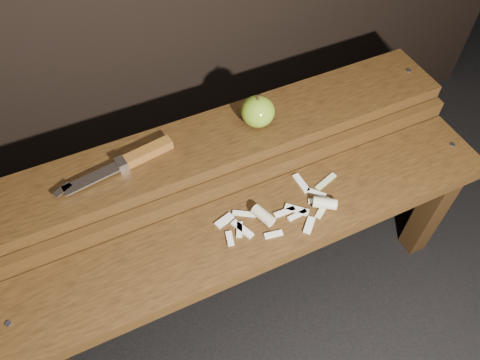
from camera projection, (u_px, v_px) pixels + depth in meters
name	position (u px, v px, depth m)	size (l,w,h in m)	color
ground	(248.00, 283.00, 1.43)	(60.00, 60.00, 0.00)	black
bench_front_tier	(261.00, 241.00, 1.12)	(1.20, 0.20, 0.42)	black
bench_rear_tier	(223.00, 159.00, 1.20)	(1.20, 0.21, 0.50)	black
apple	(258.00, 111.00, 1.13)	(0.08, 0.08, 0.09)	olive
knife	(134.00, 158.00, 1.07)	(0.29, 0.07, 0.03)	brown
apple_scraps	(289.00, 210.00, 1.08)	(0.33, 0.16, 0.03)	beige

